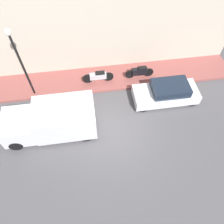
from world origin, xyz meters
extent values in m
plane|color=#514F51|center=(0.00, 0.00, 0.00)|extent=(60.00, 60.00, 0.00)
cube|color=#934C47|center=(4.31, 0.00, 0.08)|extent=(2.25, 17.34, 0.15)
cube|color=beige|center=(5.59, 0.00, 3.37)|extent=(0.30, 17.34, 6.74)
cube|color=silver|center=(2.06, -3.49, 0.47)|extent=(1.63, 3.92, 0.61)
cube|color=#192333|center=(2.06, -3.69, 1.03)|extent=(1.43, 2.15, 0.51)
cylinder|color=black|center=(1.36, -1.98, 0.30)|extent=(0.20, 0.60, 0.60)
cylinder|color=black|center=(2.75, -1.98, 0.30)|extent=(0.20, 0.60, 0.60)
cylinder|color=black|center=(1.36, -5.00, 0.30)|extent=(0.20, 0.60, 0.60)
cylinder|color=black|center=(2.75, -5.00, 0.30)|extent=(0.20, 0.60, 0.60)
cube|color=silver|center=(0.77, 2.53, 1.05)|extent=(2.05, 3.19, 1.72)
cube|color=silver|center=(0.77, 4.98, 0.80)|extent=(1.94, 1.72, 1.20)
cube|color=#192333|center=(0.77, 5.24, 1.13)|extent=(1.74, 0.94, 0.48)
cylinder|color=black|center=(-0.12, 5.23, 0.35)|extent=(0.22, 0.71, 0.71)
cylinder|color=black|center=(1.66, 5.23, 0.35)|extent=(0.22, 0.71, 0.71)
cylinder|color=black|center=(-0.12, 1.54, 0.35)|extent=(0.22, 0.71, 0.71)
cylinder|color=black|center=(1.66, 1.54, 0.35)|extent=(0.22, 0.71, 0.71)
cube|color=black|center=(4.07, -2.31, 0.63)|extent=(0.30, 1.00, 0.44)
cube|color=black|center=(4.07, -2.45, 0.91)|extent=(0.27, 0.54, 0.12)
cylinder|color=black|center=(4.07, -1.68, 0.46)|extent=(0.10, 0.61, 0.61)
cylinder|color=black|center=(4.07, -2.94, 0.46)|extent=(0.10, 0.61, 0.61)
cube|color=#B7B7BF|center=(4.04, 0.44, 0.63)|extent=(0.30, 1.07, 0.40)
cube|color=black|center=(4.04, 0.29, 0.89)|extent=(0.27, 0.58, 0.12)
cylinder|color=black|center=(4.04, 1.11, 0.48)|extent=(0.10, 0.66, 0.66)
cylinder|color=black|center=(4.04, -0.24, 0.48)|extent=(0.10, 0.66, 0.66)
cylinder|color=black|center=(3.62, 4.56, 2.29)|extent=(0.12, 0.12, 4.28)
sphere|color=silver|center=(3.62, 4.56, 4.54)|extent=(0.35, 0.35, 0.35)
camera|label=1|loc=(-6.02, 0.97, 10.72)|focal=35.00mm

